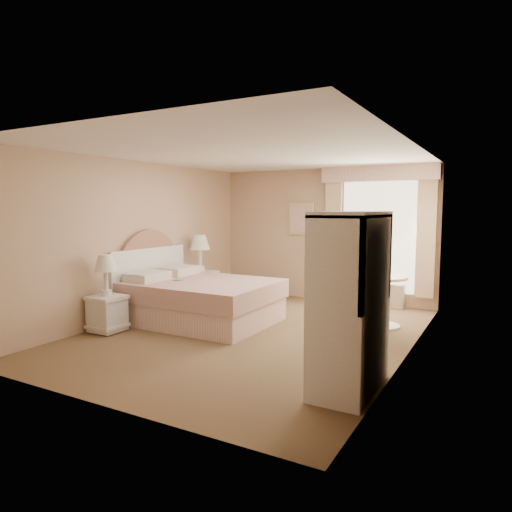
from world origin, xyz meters
The scene contains 9 objects.
room centered at (0.00, 0.00, 1.25)m, with size 4.21×5.51×2.51m.
window centered at (1.05, 2.65, 1.34)m, with size 2.05×0.22×2.51m.
framed_art centered at (-0.45, 2.71, 1.55)m, with size 0.52×0.04×0.62m.
bed centered at (-1.12, 0.16, 0.36)m, with size 2.17×1.71×1.51m.
nightstand_near centered at (-1.84, -0.97, 0.41)m, with size 0.45×0.45×1.09m.
nightstand_far centered at (-1.84, 1.27, 0.47)m, with size 0.52×0.52×1.25m.
round_table centered at (1.50, 1.22, 0.51)m, with size 0.72×0.72×0.76m.
cafe_chair centered at (0.81, 1.78, 0.58)m, with size 0.59×0.59×1.01m.
armoire centered at (1.81, -1.31, 0.72)m, with size 0.52×1.04×1.73m.
Camera 1 is at (3.09, -5.50, 1.76)m, focal length 32.00 mm.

